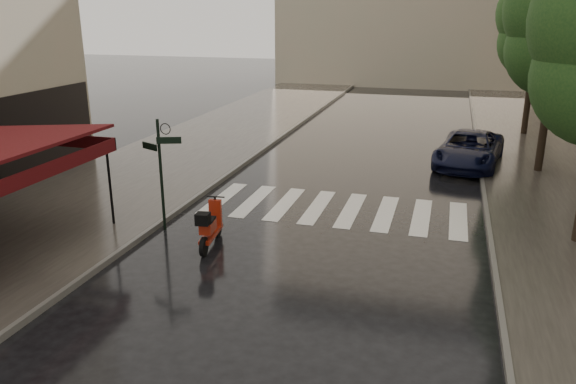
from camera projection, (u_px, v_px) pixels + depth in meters
The scene contains 11 objects.
ground at pixel (149, 283), 12.55m from camera, with size 120.00×120.00×0.00m, color black.
sidewalk_near at pixel (195, 148), 24.69m from camera, with size 6.00×60.00×0.12m, color #38332D.
sidewalk_far at pixel (559, 173), 20.79m from camera, with size 5.50×60.00×0.12m, color #38332D.
curb_near at pixel (261, 152), 23.88m from camera, with size 0.12×60.00×0.16m, color #595651.
curb_far at pixel (480, 167), 21.53m from camera, with size 0.12×60.00×0.16m, color #595651.
crosswalk at pixel (334, 208), 17.24m from camera, with size 7.85×3.20×0.01m.
signpost at pixel (161, 166), 15.04m from camera, with size 1.17×0.29×3.10m.
tree_mid at pixel (560, 17), 19.29m from camera, with size 3.80×3.80×8.34m.
tree_far at pixel (539, 19), 25.68m from camera, with size 3.80×3.80×8.16m.
scooter at pixel (210, 227), 14.29m from camera, with size 0.57×1.76×1.16m.
parked_car at pixel (469, 149), 21.82m from camera, with size 2.22×4.82×1.34m, color black.
Camera 1 is at (6.13, -10.01, 5.79)m, focal length 35.00 mm.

